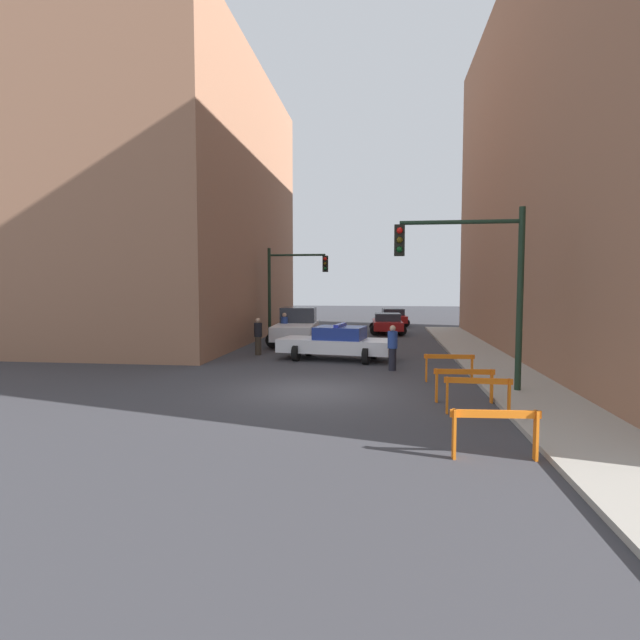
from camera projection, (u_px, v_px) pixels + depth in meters
ground_plane at (313, 391)px, 14.72m from camera, size 120.00×120.00×0.00m
sidewalk_right at (532, 395)px, 13.92m from camera, size 2.40×44.00×0.12m
building_corner_left at (146, 206)px, 29.55m from camera, size 14.00×20.00×15.60m
traffic_light_near at (478, 271)px, 14.23m from camera, size 3.64×0.35×5.20m
traffic_light_far at (288, 280)px, 28.08m from camera, size 3.44×0.35×5.20m
police_car at (337, 343)px, 20.81m from camera, size 4.94×2.85×1.52m
white_truck at (297, 327)px, 26.48m from camera, size 2.84×5.51×1.90m
parked_car_near at (387, 323)px, 32.15m from camera, size 2.40×4.37×1.31m
parked_car_mid at (393, 317)px, 38.39m from camera, size 2.50×4.43×1.31m
pedestrian_crossing at (258, 336)px, 22.25m from camera, size 0.49×0.49×1.66m
pedestrian_corner at (284, 328)px, 26.31m from camera, size 0.51×0.51×1.66m
pedestrian_sidewalk at (392, 347)px, 18.21m from camera, size 0.50×0.50×1.66m
barrier_front at (495, 426)px, 8.91m from camera, size 1.60×0.26×0.90m
barrier_mid at (478, 390)px, 11.99m from camera, size 1.60×0.21×0.90m
barrier_back at (464, 380)px, 13.25m from camera, size 1.60×0.24×0.90m
barrier_corner at (449, 363)px, 16.04m from camera, size 1.60×0.21×0.90m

